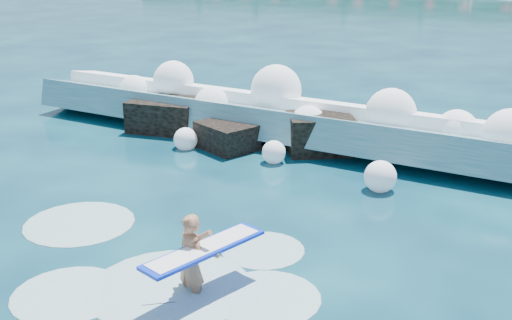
% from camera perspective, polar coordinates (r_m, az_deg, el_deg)
% --- Properties ---
extents(ground, '(200.00, 200.00, 0.00)m').
position_cam_1_polar(ground, '(15.57, -8.48, -5.40)').
color(ground, '#07263A').
rests_on(ground, ground).
extents(breaking_wave, '(20.06, 3.05, 1.73)m').
position_cam_1_polar(breaking_wave, '(21.37, 3.51, 3.31)').
color(breaking_wave, teal).
rests_on(breaking_wave, ground).
extents(rock_cluster, '(8.31, 3.37, 1.39)m').
position_cam_1_polar(rock_cluster, '(21.36, -2.37, 2.87)').
color(rock_cluster, black).
rests_on(rock_cluster, ground).
extents(surfer_with_board, '(1.32, 3.04, 1.91)m').
position_cam_1_polar(surfer_with_board, '(12.21, -5.56, -8.82)').
color(surfer_with_board, '#A96E4F').
rests_on(surfer_with_board, ground).
extents(wave_spray, '(14.70, 5.02, 2.42)m').
position_cam_1_polar(wave_spray, '(21.15, 4.34, 4.62)').
color(wave_spray, white).
rests_on(wave_spray, ground).
extents(surf_foam, '(9.26, 5.44, 0.16)m').
position_cam_1_polar(surf_foam, '(13.36, -8.88, -9.79)').
color(surf_foam, silver).
rests_on(surf_foam, ground).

